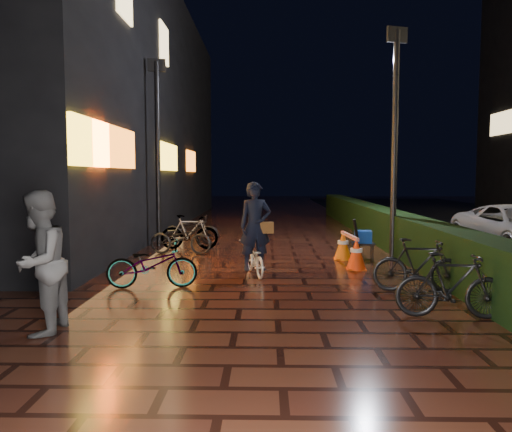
{
  "coord_description": "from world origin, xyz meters",
  "views": [
    {
      "loc": [
        -0.16,
        -7.84,
        1.99
      ],
      "look_at": [
        -0.38,
        3.02,
        1.1
      ],
      "focal_mm": 35.0,
      "sensor_mm": 36.0,
      "label": 1
    }
  ],
  "objects_px": {
    "bystander_person": "(39,263)",
    "cyclist": "(255,241)",
    "traffic_barrier": "(349,249)",
    "cart_assembly": "(362,238)"
  },
  "relations": [
    {
      "from": "bystander_person",
      "to": "cyclist",
      "type": "xyz_separation_m",
      "value": [
        2.6,
        3.71,
        -0.21
      ]
    },
    {
      "from": "bystander_person",
      "to": "traffic_barrier",
      "type": "xyz_separation_m",
      "value": [
        4.69,
        5.02,
        -0.56
      ]
    },
    {
      "from": "bystander_person",
      "to": "cart_assembly",
      "type": "bearing_deg",
      "value": 138.81
    },
    {
      "from": "bystander_person",
      "to": "cart_assembly",
      "type": "relative_size",
      "value": 1.81
    },
    {
      "from": "cart_assembly",
      "to": "bystander_person",
      "type": "bearing_deg",
      "value": -132.27
    },
    {
      "from": "traffic_barrier",
      "to": "bystander_person",
      "type": "bearing_deg",
      "value": -133.03
    },
    {
      "from": "cyclist",
      "to": "cart_assembly",
      "type": "relative_size",
      "value": 1.87
    },
    {
      "from": "bystander_person",
      "to": "cyclist",
      "type": "distance_m",
      "value": 4.54
    },
    {
      "from": "bystander_person",
      "to": "cart_assembly",
      "type": "distance_m",
      "value": 7.58
    },
    {
      "from": "traffic_barrier",
      "to": "cyclist",
      "type": "bearing_deg",
      "value": -147.88
    }
  ]
}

